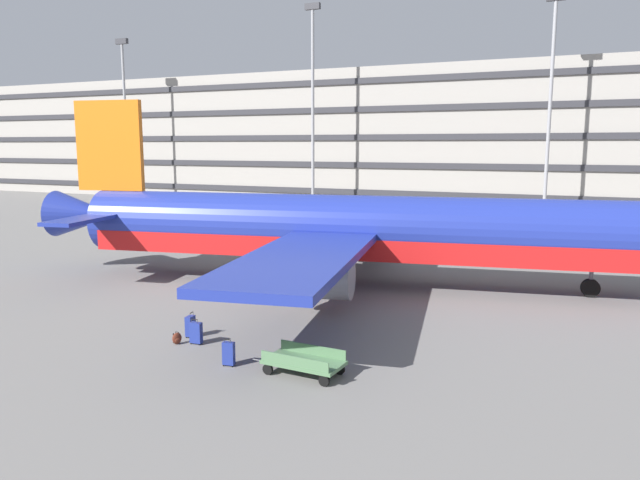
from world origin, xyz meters
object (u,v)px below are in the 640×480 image
(suitcase_orange, at_px, (229,353))
(backpack_scuffed, at_px, (177,339))
(baggage_cart, at_px, (304,362))
(suitcase_large, at_px, (196,333))
(airliner, at_px, (351,230))
(suitcase_silver, at_px, (190,326))

(suitcase_orange, xyz_separation_m, backpack_scuffed, (-3.01, 1.15, -0.23))
(suitcase_orange, bearing_deg, baggage_cart, 6.90)
(backpack_scuffed, height_order, baggage_cart, baggage_cart)
(suitcase_large, bearing_deg, backpack_scuffed, -155.46)
(airliner, distance_m, backpack_scuffed, 12.58)
(airliner, xyz_separation_m, suitcase_orange, (0.53, -13.18, -2.49))
(suitcase_large, bearing_deg, baggage_cart, -12.71)
(airliner, xyz_separation_m, suitcase_silver, (-2.55, -11.08, -2.49))
(suitcase_large, height_order, baggage_cart, suitcase_large)
(airliner, height_order, baggage_cart, airliner)
(airliner, bearing_deg, suitcase_large, -98.86)
(suitcase_large, bearing_deg, suitcase_orange, -31.71)
(backpack_scuffed, xyz_separation_m, baggage_cart, (5.68, -0.83, 0.21))
(suitcase_large, height_order, suitcase_orange, suitcase_large)
(suitcase_large, distance_m, baggage_cart, 5.15)
(airliner, xyz_separation_m, suitcase_large, (-1.83, -11.72, -2.49))
(suitcase_orange, distance_m, baggage_cart, 2.68)
(baggage_cart, bearing_deg, suitcase_large, 167.29)
(airliner, height_order, suitcase_orange, airliner)
(suitcase_silver, xyz_separation_m, baggage_cart, (5.74, -1.78, -0.02))
(suitcase_orange, height_order, backpack_scuffed, suitcase_orange)
(suitcase_orange, distance_m, backpack_scuffed, 3.23)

